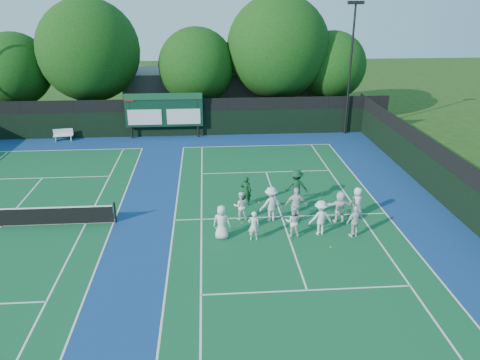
{
  "coord_description": "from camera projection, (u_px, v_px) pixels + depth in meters",
  "views": [
    {
      "loc": [
        -3.71,
        -20.37,
        10.8
      ],
      "look_at": [
        -2.0,
        3.0,
        1.3
      ],
      "focal_mm": 35.0,
      "sensor_mm": 36.0,
      "label": 1
    }
  ],
  "objects": [
    {
      "name": "tennis_ball_2",
      "position": [
        331.0,
        247.0,
        21.15
      ],
      "size": [
        0.07,
        0.07,
        0.07
      ],
      "primitive_type": "sphere",
      "color": "yellow",
      "rests_on": "ground"
    },
    {
      "name": "tree_b",
      "position": [
        91.0,
        53.0,
        38.06
      ],
      "size": [
        8.23,
        8.23,
        10.42
      ],
      "color": "black",
      "rests_on": "ground"
    },
    {
      "name": "player_back_4",
      "position": [
        357.0,
        202.0,
        23.8
      ],
      "size": [
        0.92,
        0.76,
        1.6
      ],
      "primitive_type": "imported",
      "rotation": [
        0.0,
        0.0,
        3.52
      ],
      "color": "silver",
      "rests_on": "ground"
    },
    {
      "name": "back_fence",
      "position": [
        178.0,
        119.0,
        37.01
      ],
      "size": [
        34.0,
        0.08,
        3.0
      ],
      "color": "black",
      "rests_on": "ground"
    },
    {
      "name": "tennis_ball_3",
      "position": [
        242.0,
        223.0,
        23.37
      ],
      "size": [
        0.07,
        0.07,
        0.07
      ],
      "primitive_type": "sphere",
      "color": "yellow",
      "rests_on": "ground"
    },
    {
      "name": "player_front_4",
      "position": [
        355.0,
        221.0,
        21.86
      ],
      "size": [
        1.0,
        0.66,
        1.58
      ],
      "primitive_type": "imported",
      "rotation": [
        0.0,
        0.0,
        3.47
      ],
      "color": "silver",
      "rests_on": "ground"
    },
    {
      "name": "tree_d",
      "position": [
        279.0,
        50.0,
        39.06
      ],
      "size": [
        8.52,
        8.52,
        10.71
      ],
      "color": "black",
      "rests_on": "ground"
    },
    {
      "name": "player_back_1",
      "position": [
        271.0,
        204.0,
        23.34
      ],
      "size": [
        1.32,
        0.98,
        1.82
      ],
      "primitive_type": "imported",
      "rotation": [
        0.0,
        0.0,
        3.43
      ],
      "color": "silver",
      "rests_on": "ground"
    },
    {
      "name": "light_pole_right",
      "position": [
        351.0,
        54.0,
        35.78
      ],
      "size": [
        1.2,
        0.3,
        10.12
      ],
      "color": "black",
      "rests_on": "ground"
    },
    {
      "name": "player_front_2",
      "position": [
        293.0,
        221.0,
        21.93
      ],
      "size": [
        0.81,
        0.67,
        1.51
      ],
      "primitive_type": "imported",
      "rotation": [
        0.0,
        0.0,
        3.0
      ],
      "color": "white",
      "rests_on": "ground"
    },
    {
      "name": "tree_e",
      "position": [
        333.0,
        67.0,
        39.93
      ],
      "size": [
        5.77,
        5.77,
        7.78
      ],
      "color": "black",
      "rests_on": "ground"
    },
    {
      "name": "coach_right",
      "position": [
        296.0,
        187.0,
        25.21
      ],
      "size": [
        1.3,
        0.78,
        1.96
      ],
      "primitive_type": "imported",
      "rotation": [
        0.0,
        0.0,
        3.1
      ],
      "color": "#103D22",
      "rests_on": "ground"
    },
    {
      "name": "divider_fence_right",
      "position": [
        455.0,
        188.0,
        24.16
      ],
      "size": [
        0.08,
        32.0,
        3.0
      ],
      "color": "black",
      "rests_on": "ground"
    },
    {
      "name": "player_back_0",
      "position": [
        241.0,
        206.0,
        23.56
      ],
      "size": [
        0.77,
        0.62,
        1.49
      ],
      "primitive_type": "imported",
      "rotation": [
        0.0,
        0.0,
        3.23
      ],
      "color": "white",
      "rests_on": "ground"
    },
    {
      "name": "player_back_3",
      "position": [
        340.0,
        207.0,
        23.28
      ],
      "size": [
        1.54,
        0.54,
        1.64
      ],
      "primitive_type": "imported",
      "rotation": [
        0.0,
        0.0,
        3.18
      ],
      "color": "white",
      "rests_on": "ground"
    },
    {
      "name": "player_front_1",
      "position": [
        254.0,
        226.0,
        21.58
      ],
      "size": [
        0.55,
        0.38,
        1.46
      ],
      "primitive_type": "imported",
      "rotation": [
        0.0,
        0.0,
        3.09
      ],
      "color": "silver",
      "rests_on": "ground"
    },
    {
      "name": "left_court",
      "position": [
        1.0,
        226.0,
        23.11
      ],
      "size": [
        11.05,
        23.85,
        0.01
      ],
      "color": "#10502A",
      "rests_on": "ground"
    },
    {
      "name": "bench",
      "position": [
        63.0,
        134.0,
        36.15
      ],
      "size": [
        1.5,
        0.64,
        0.92
      ],
      "color": "silver",
      "rests_on": "ground"
    },
    {
      "name": "ground",
      "position": [
        285.0,
        226.0,
        23.13
      ],
      "size": [
        120.0,
        120.0,
        0.0
      ],
      "primitive_type": "plane",
      "color": "#1E3D10",
      "rests_on": "ground"
    },
    {
      "name": "tree_a",
      "position": [
        17.0,
        71.0,
        38.16
      ],
      "size": [
        5.95,
        5.95,
        7.85
      ],
      "color": "black",
      "rests_on": "ground"
    },
    {
      "name": "near_court",
      "position": [
        282.0,
        217.0,
        24.05
      ],
      "size": [
        11.05,
        23.85,
        0.01
      ],
      "color": "#10502A",
      "rests_on": "ground"
    },
    {
      "name": "tennis_ball_0",
      "position": [
        216.0,
        228.0,
        22.84
      ],
      "size": [
        0.07,
        0.07,
        0.07
      ],
      "primitive_type": "sphere",
      "color": "yellow",
      "rests_on": "ground"
    },
    {
      "name": "player_front_3",
      "position": [
        320.0,
        218.0,
        22.06
      ],
      "size": [
        1.21,
        0.82,
        1.73
      ],
      "primitive_type": "imported",
      "rotation": [
        0.0,
        0.0,
        3.32
      ],
      "color": "silver",
      "rests_on": "ground"
    },
    {
      "name": "court_apron",
      "position": [
        164.0,
        221.0,
        23.65
      ],
      "size": [
        34.0,
        32.0,
        0.01
      ],
      "primitive_type": "cube",
      "color": "navy",
      "rests_on": "ground"
    },
    {
      "name": "tennis_ball_1",
      "position": [
        322.0,
        193.0,
        26.76
      ],
      "size": [
        0.07,
        0.07,
        0.07
      ],
      "primitive_type": "sphere",
      "color": "yellow",
      "rests_on": "ground"
    },
    {
      "name": "scoreboard",
      "position": [
        164.0,
        110.0,
        36.24
      ],
      "size": [
        6.0,
        0.21,
        3.55
      ],
      "color": "black",
      "rests_on": "ground"
    },
    {
      "name": "tree_c",
      "position": [
        198.0,
        68.0,
        39.13
      ],
      "size": [
        6.35,
        6.35,
        8.16
      ],
      "color": "black",
      "rests_on": "ground"
    },
    {
      "name": "clubhouse",
      "position": [
        224.0,
        91.0,
        44.43
      ],
      "size": [
        18.0,
        6.0,
        4.0
      ],
      "primitive_type": "cube",
      "color": "#555459",
      "rests_on": "ground"
    },
    {
      "name": "tennis_ball_4",
      "position": [
        259.0,
        202.0,
        25.63
      ],
      "size": [
        0.07,
        0.07,
        0.07
      ],
      "primitive_type": "sphere",
      "color": "yellow",
      "rests_on": "ground"
    },
    {
      "name": "coach_left",
      "position": [
        246.0,
        191.0,
        25.12
      ],
      "size": [
        0.69,
        0.56,
        1.64
      ],
      "primitive_type": "imported",
      "rotation": [
        0.0,
        0.0,
        2.83
      ],
      "color": "#0F391B",
      "rests_on": "ground"
    },
    {
      "name": "player_front_0",
      "position": [
        222.0,
        222.0,
        21.69
      ],
      "size": [
        0.9,
        0.68,
        1.66
      ],
      "primitive_type": "imported",
      "rotation": [
        0.0,
        0.0,
        2.94
      ],
      "color": "white",
      "rests_on": "ground"
    },
    {
      "name": "player_back_2",
      "position": [
        296.0,
        205.0,
        23.24
      ],
      "size": [
        1.13,
        0.59,
        1.84
      ],
      "primitive_type": "imported",
      "rotation": [
        0.0,
        0.0,
        3.01
      ],
      "color": "silver",
      "rests_on": "ground"
    }
  ]
}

